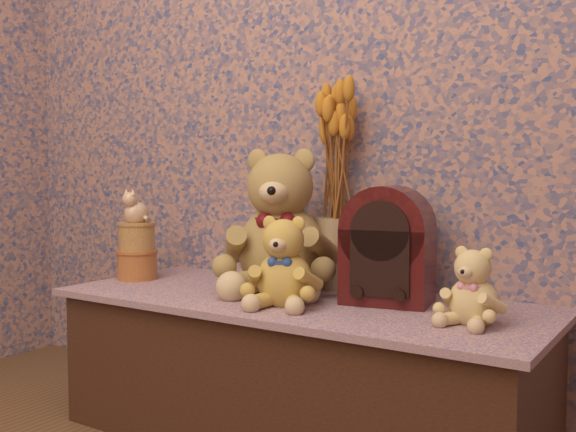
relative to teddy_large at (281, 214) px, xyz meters
The scene contains 10 objects.
display_shelf 0.47m from the teddy_large, 37.41° to the right, with size 1.44×0.59×0.42m, color #3D437D.
teddy_large is the anchor object (origin of this frame).
teddy_medium 0.26m from the teddy_large, 54.18° to the right, with size 0.21×0.25×0.26m, color gold, non-canonical shape.
teddy_small 0.67m from the teddy_large, 11.60° to the right, with size 0.16×0.19×0.20m, color tan, non-canonical shape.
cathedral_radio 0.37m from the teddy_large, ahead, with size 0.24×0.17×0.33m, color #36090A, non-canonical shape.
ceramic_vase 0.21m from the teddy_large, 43.91° to the left, with size 0.13×0.13×0.22m, color tan.
dried_stalks 0.28m from the teddy_large, 43.91° to the left, with size 0.24×0.24×0.46m, color #C6741F, non-canonical shape.
biscuit_tin_lower 0.56m from the teddy_large, 168.21° to the right, with size 0.13×0.13×0.10m, color gold.
biscuit_tin_upper 0.54m from the teddy_large, 168.21° to the right, with size 0.12×0.12×0.09m, color #DDBF60.
cat_figurine 0.53m from the teddy_large, 168.21° to the right, with size 0.09×0.10×0.12m, color silver, non-canonical shape.
Camera 1 is at (1.01, -0.38, 0.79)m, focal length 41.04 mm.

